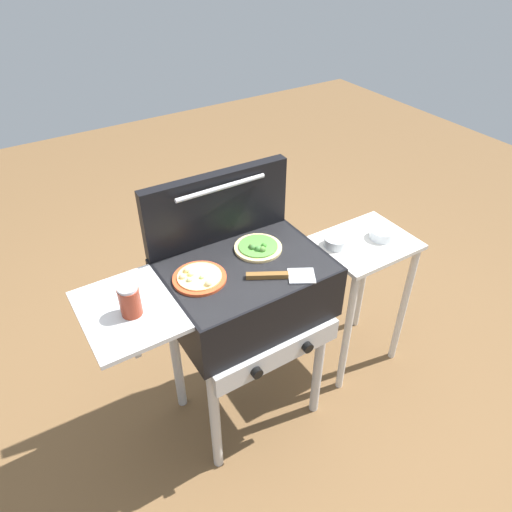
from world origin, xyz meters
The scene contains 10 objects.
ground_plane centered at (0.00, 0.00, 0.00)m, with size 8.00×8.00×0.00m, color brown.
grill centered at (-0.01, 0.00, 0.76)m, with size 0.96×0.53×0.90m.
grill_lid_open centered at (0.00, 0.21, 1.05)m, with size 0.63×0.09×0.30m.
pizza_veggie centered at (0.10, 0.06, 0.91)m, with size 0.20×0.20×0.04m.
pizza_cheese centered at (-0.20, 0.01, 0.91)m, with size 0.20×0.20×0.03m.
sauce_jar centered at (-0.47, -0.03, 0.96)m, with size 0.07×0.07×0.12m.
spatula centered at (0.07, -0.14, 0.91)m, with size 0.25×0.18×0.02m.
prep_table centered at (0.66, 0.00, 0.54)m, with size 0.44×0.36×0.76m.
topping_bowl_near centered at (0.51, 0.05, 0.78)m, with size 0.11×0.11×0.04m.
topping_bowl_far centered at (0.74, -0.02, 0.78)m, with size 0.12×0.12×0.04m.
Camera 1 is at (-0.75, -1.27, 2.04)m, focal length 33.38 mm.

